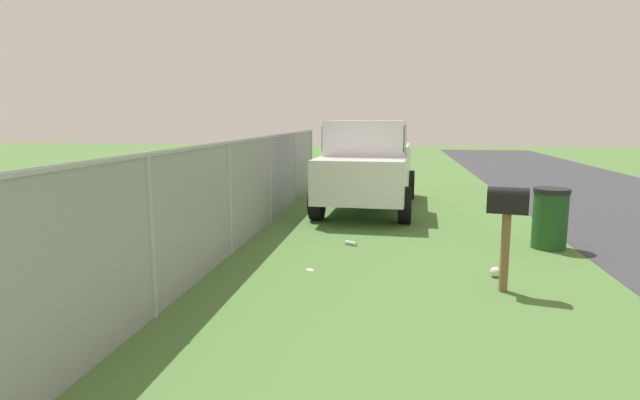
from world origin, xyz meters
The scene contains 7 objects.
mailbox centered at (6.32, -0.83, 1.05)m, with size 0.30×0.51×1.31m.
pickup_truck centered at (11.94, 1.18, 1.10)m, with size 5.12×2.31×2.09m.
trash_bin centered at (8.68, -2.01, 0.51)m, with size 0.58×0.58×1.00m.
fence_section centered at (7.50, 3.10, 0.97)m, with size 15.75×0.07×1.79m.
litter_wrapper_midfield_a centered at (6.86, 1.71, 0.00)m, with size 0.12×0.08×0.01m, color silver.
litter_bottle_midfield_b centered at (8.39, 1.26, 0.04)m, with size 0.07×0.07×0.22m, color #B2D8BF.
litter_bag_near_hydrant centered at (6.90, -0.84, 0.07)m, with size 0.14×0.14×0.14m, color silver.
Camera 1 is at (-0.11, 0.53, 2.14)m, focal length 28.76 mm.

